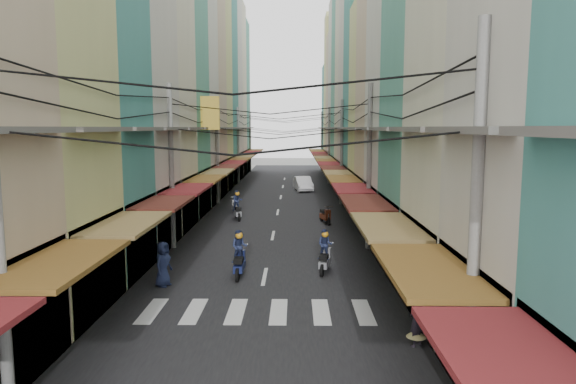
# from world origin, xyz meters

# --- Properties ---
(ground) EXTENTS (160.00, 160.00, 0.00)m
(ground) POSITION_xyz_m (0.00, 0.00, 0.00)
(ground) COLOR slate
(ground) RESTS_ON ground
(road) EXTENTS (10.00, 80.00, 0.02)m
(road) POSITION_xyz_m (0.00, 20.00, 0.01)
(road) COLOR black
(road) RESTS_ON ground
(sidewalk_left) EXTENTS (3.00, 80.00, 0.06)m
(sidewalk_left) POSITION_xyz_m (-6.50, 20.00, 0.03)
(sidewalk_left) COLOR gray
(sidewalk_left) RESTS_ON ground
(sidewalk_right) EXTENTS (3.00, 80.00, 0.06)m
(sidewalk_right) POSITION_xyz_m (6.50, 20.00, 0.03)
(sidewalk_right) COLOR gray
(sidewalk_right) RESTS_ON ground
(crosswalk) EXTENTS (7.55, 2.40, 0.01)m
(crosswalk) POSITION_xyz_m (-0.00, -6.00, 0.03)
(crosswalk) COLOR silver
(crosswalk) RESTS_ON ground
(building_row_left) EXTENTS (7.80, 67.67, 23.70)m
(building_row_left) POSITION_xyz_m (-7.92, 16.56, 9.78)
(building_row_left) COLOR beige
(building_row_left) RESTS_ON ground
(building_row_right) EXTENTS (7.80, 68.98, 22.59)m
(building_row_right) POSITION_xyz_m (7.92, 16.45, 9.41)
(building_row_right) COLOR teal
(building_row_right) RESTS_ON ground
(utility_poles) EXTENTS (10.20, 66.13, 8.20)m
(utility_poles) POSITION_xyz_m (0.00, 15.01, 6.59)
(utility_poles) COLOR gray
(utility_poles) RESTS_ON ground
(white_car) EXTENTS (5.04, 2.52, 1.71)m
(white_car) POSITION_xyz_m (2.02, 26.69, 0.00)
(white_car) COLOR silver
(white_car) RESTS_ON ground
(bicycle) EXTENTS (1.75, 1.23, 1.13)m
(bicycle) POSITION_xyz_m (6.25, 0.55, 0.00)
(bicycle) COLOR black
(bicycle) RESTS_ON ground
(moving_scooters) EXTENTS (6.46, 17.37, 1.94)m
(moving_scooters) POSITION_xyz_m (-0.32, 4.72, 0.56)
(moving_scooters) COLOR black
(moving_scooters) RESTS_ON ground
(parked_scooters) EXTENTS (12.77, 15.40, 1.02)m
(parked_scooters) POSITION_xyz_m (4.84, -4.66, 0.47)
(parked_scooters) COLOR black
(parked_scooters) RESTS_ON ground
(pedestrians) EXTENTS (12.50, 24.24, 2.22)m
(pedestrians) POSITION_xyz_m (-4.57, 3.31, 1.02)
(pedestrians) COLOR black
(pedestrians) RESTS_ON ground
(market_umbrella) EXTENTS (2.04, 2.04, 2.15)m
(market_umbrella) POSITION_xyz_m (6.77, -5.36, 1.89)
(market_umbrella) COLOR #B2B2B7
(market_umbrella) RESTS_ON ground
(traffic_sign) EXTENTS (0.10, 0.71, 3.23)m
(traffic_sign) POSITION_xyz_m (5.43, -2.85, 2.39)
(traffic_sign) COLOR gray
(traffic_sign) RESTS_ON ground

